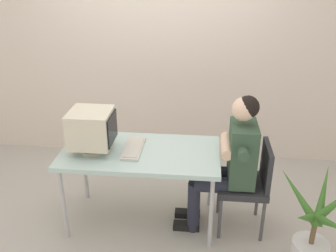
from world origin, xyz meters
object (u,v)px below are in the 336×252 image
(keyboard, at_px, (133,148))
(potted_plant, at_px, (313,233))
(person_seated, at_px, (229,160))
(crt_monitor, at_px, (92,128))
(office_chair, at_px, (249,181))
(desk, at_px, (141,156))

(keyboard, height_order, potted_plant, potted_plant)
(potted_plant, bearing_deg, person_seated, 146.10)
(person_seated, distance_m, potted_plant, 0.87)
(potted_plant, bearing_deg, keyboard, 162.89)
(potted_plant, bearing_deg, crt_monitor, 167.41)
(office_chair, height_order, person_seated, person_seated)
(desk, xyz_separation_m, keyboard, (-0.06, 0.02, 0.07))
(office_chair, xyz_separation_m, potted_plant, (0.47, -0.44, -0.17))
(desk, bearing_deg, potted_plant, -17.16)
(crt_monitor, relative_size, person_seated, 0.29)
(office_chair, height_order, potted_plant, office_chair)
(desk, relative_size, keyboard, 3.23)
(office_chair, distance_m, potted_plant, 0.66)
(crt_monitor, bearing_deg, desk, 4.27)
(office_chair, xyz_separation_m, person_seated, (-0.18, -0.00, 0.20))
(person_seated, bearing_deg, crt_monitor, -178.65)
(crt_monitor, height_order, keyboard, crt_monitor)
(keyboard, height_order, office_chair, office_chair)
(person_seated, bearing_deg, potted_plant, -33.90)
(desk, height_order, crt_monitor, crt_monitor)
(keyboard, relative_size, person_seated, 0.33)
(person_seated, xyz_separation_m, potted_plant, (0.65, -0.44, -0.37))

